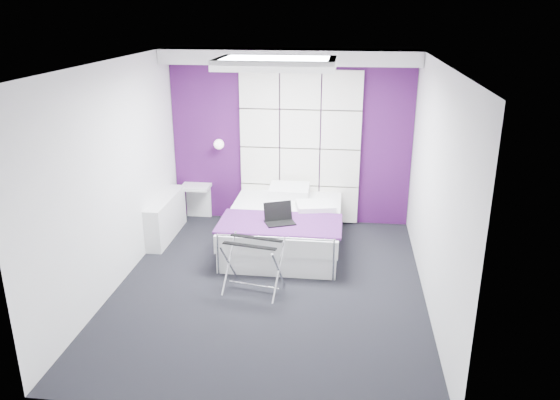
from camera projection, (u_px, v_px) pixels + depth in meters
name	position (u px, v px, depth m)	size (l,w,h in m)	color
floor	(270.00, 286.00, 6.50)	(4.40, 4.40, 0.00)	black
ceiling	(268.00, 63.00, 5.63)	(4.40, 4.40, 0.00)	white
wall_back	(290.00, 138.00, 8.12)	(3.60, 3.60, 0.00)	white
wall_left	(115.00, 177.00, 6.28)	(4.40, 4.40, 0.00)	white
wall_right	(435.00, 189.00, 5.86)	(4.40, 4.40, 0.00)	white
accent_wall	(290.00, 138.00, 8.11)	(3.58, 0.02, 2.58)	#41114A
soffit	(289.00, 57.00, 7.49)	(3.58, 0.50, 0.20)	white
headboard	(300.00, 148.00, 8.09)	(1.80, 0.08, 2.30)	silver
skylight	(276.00, 62.00, 6.21)	(1.36, 0.86, 0.12)	white
wall_lamp	(219.00, 144.00, 8.14)	(0.15, 0.15, 0.15)	white
radiator	(166.00, 217.00, 7.81)	(0.22, 1.20, 0.60)	white
bed	(284.00, 227.00, 7.51)	(1.58, 1.90, 0.67)	white
nightstand	(196.00, 187.00, 8.38)	(0.44, 0.34, 0.05)	white
luggage_rack	(254.00, 266.00, 6.32)	(0.63, 0.47, 0.63)	silver
laptop	(280.00, 218.00, 6.99)	(0.37, 0.26, 0.26)	black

